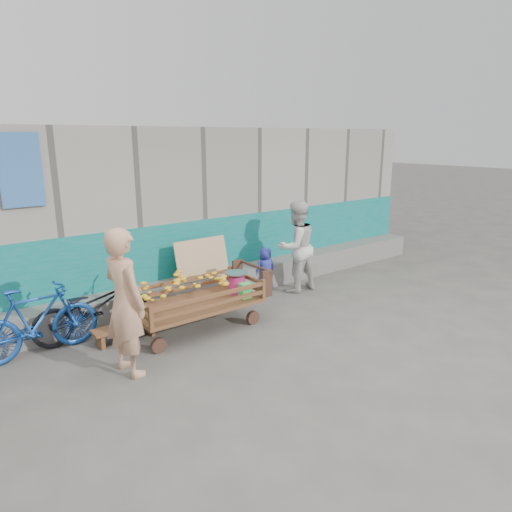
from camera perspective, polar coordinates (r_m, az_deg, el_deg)
ground at (r=6.32m, az=1.80°, el=-12.01°), size 80.00×80.00×0.00m
building_wall at (r=9.24m, az=-14.40°, el=5.70°), size 12.00×3.50×3.00m
banana_cart at (r=6.84m, az=-7.82°, el=-4.49°), size 2.11×0.96×0.90m
bench at (r=6.88m, az=-16.01°, el=-8.77°), size 0.92×0.28×0.23m
vendor_man at (r=5.71m, az=-16.05°, el=-5.59°), size 0.55×0.73×1.84m
woman at (r=8.51m, az=5.02°, el=1.17°), size 0.84×0.66×1.71m
child at (r=8.57m, az=1.19°, el=-1.66°), size 0.44×0.32×0.84m
bicycle_dark at (r=7.02m, az=-19.77°, el=-6.14°), size 1.72×0.64×0.90m
bicycle_blue at (r=6.72m, az=-25.79°, el=-7.35°), size 1.64×0.53×0.97m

